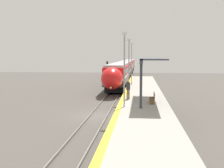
# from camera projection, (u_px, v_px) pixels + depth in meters

# --- Properties ---
(ground_plane) EXTENTS (120.00, 120.00, 0.00)m
(ground_plane) POSITION_uv_depth(u_px,v_px,m) (99.00, 116.00, 23.33)
(ground_plane) COLOR #4C4742
(rail_left) EXTENTS (0.08, 90.00, 0.15)m
(rail_left) POSITION_uv_depth(u_px,v_px,m) (91.00, 115.00, 23.39)
(rail_left) COLOR slate
(rail_left) RESTS_ON ground_plane
(rail_right) EXTENTS (0.08, 90.00, 0.15)m
(rail_right) POSITION_uv_depth(u_px,v_px,m) (108.00, 115.00, 23.25)
(rail_right) COLOR slate
(rail_right) RESTS_ON ground_plane
(train) EXTENTS (2.78, 66.11, 3.78)m
(train) POSITION_uv_depth(u_px,v_px,m) (126.00, 68.00, 64.64)
(train) COLOR black
(train) RESTS_ON ground_plane
(platform_right) EXTENTS (4.17, 64.00, 1.02)m
(platform_right) POSITION_uv_depth(u_px,v_px,m) (143.00, 111.00, 22.91)
(platform_right) COLOR #9E998E
(platform_right) RESTS_ON ground_plane
(platform_bench) EXTENTS (0.44, 1.57, 0.89)m
(platform_bench) POSITION_uv_depth(u_px,v_px,m) (153.00, 98.00, 23.40)
(platform_bench) COLOR brown
(platform_bench) RESTS_ON platform_right
(person_waiting) EXTENTS (0.36, 0.23, 1.78)m
(person_waiting) POSITION_uv_depth(u_px,v_px,m) (128.00, 89.00, 25.58)
(person_waiting) COLOR #7F6647
(person_waiting) RESTS_ON platform_right
(railway_signal) EXTENTS (0.28, 0.28, 4.02)m
(railway_signal) POSITION_uv_depth(u_px,v_px,m) (107.00, 70.00, 49.66)
(railway_signal) COLOR #59595E
(railway_signal) RESTS_ON ground_plane
(lamppost_near) EXTENTS (0.36, 0.20, 5.75)m
(lamppost_near) POSITION_uv_depth(u_px,v_px,m) (124.00, 65.00, 21.48)
(lamppost_near) COLOR #9E9EA3
(lamppost_near) RESTS_ON platform_right
(lamppost_mid) EXTENTS (0.36, 0.20, 5.75)m
(lamppost_mid) POSITION_uv_depth(u_px,v_px,m) (129.00, 62.00, 29.95)
(lamppost_mid) COLOR #9E9EA3
(lamppost_mid) RESTS_ON platform_right
(lamppost_far) EXTENTS (0.36, 0.20, 5.75)m
(lamppost_far) POSITION_uv_depth(u_px,v_px,m) (131.00, 61.00, 38.42)
(lamppost_far) COLOR #9E9EA3
(lamppost_far) RESTS_ON platform_right
(station_canopy) EXTENTS (2.02, 9.72, 3.74)m
(station_canopy) POSITION_uv_depth(u_px,v_px,m) (148.00, 61.00, 24.15)
(station_canopy) COLOR #333842
(station_canopy) RESTS_ON platform_right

